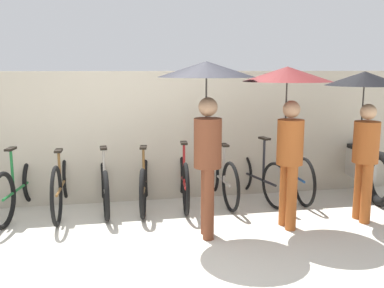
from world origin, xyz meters
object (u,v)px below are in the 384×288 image
object	(u,v)px
parked_bicycle_5	(183,179)
parked_bicycle_8	(290,172)
parked_bicycle_1	(19,187)
pedestrian_leading	(207,95)
parked_bicycle_3	(104,185)
motorcycle	(357,165)
pedestrian_center	(288,99)
parked_bicycle_2	(62,183)
parked_bicycle_6	(220,177)
pedestrian_trailing	(365,104)
parked_bicycle_7	(257,176)
parked_bicycle_4	(145,183)

from	to	relation	value
parked_bicycle_5	parked_bicycle_8	xyz separation A→B (m)	(1.70, 0.08, 0.00)
parked_bicycle_1	pedestrian_leading	size ratio (longest dim) A/B	0.85
parked_bicycle_3	parked_bicycle_1	bearing A→B (deg)	87.13
motorcycle	pedestrian_leading	bearing A→B (deg)	120.96
parked_bicycle_1	pedestrian_center	xyz separation A→B (m)	(3.37, -1.07, 1.23)
parked_bicycle_8	motorcycle	world-z (taller)	parked_bicycle_8
parked_bicycle_2	parked_bicycle_8	distance (m)	3.40
parked_bicycle_3	parked_bicycle_6	world-z (taller)	parked_bicycle_6
parked_bicycle_5	pedestrian_trailing	distance (m)	2.67
pedestrian_center	parked_bicycle_1	bearing A→B (deg)	157.99
parked_bicycle_1	motorcycle	size ratio (longest dim) A/B	0.78
parked_bicycle_2	parked_bicycle_3	distance (m)	0.57
parked_bicycle_1	pedestrian_trailing	xyz separation A→B (m)	(4.43, -1.03, 1.14)
motorcycle	pedestrian_center	bearing A→B (deg)	130.34
parked_bicycle_7	motorcycle	distance (m)	1.72
parked_bicycle_1	parked_bicycle_8	world-z (taller)	parked_bicycle_8
parked_bicycle_4	parked_bicycle_6	xyz separation A→B (m)	(1.13, 0.05, 0.02)
parked_bicycle_2	pedestrian_trailing	distance (m)	4.16
parked_bicycle_1	motorcycle	world-z (taller)	parked_bicycle_1
parked_bicycle_4	parked_bicycle_2	bearing A→B (deg)	96.78
parked_bicycle_6	parked_bicycle_8	world-z (taller)	parked_bicycle_8
parked_bicycle_1	pedestrian_center	world-z (taller)	pedestrian_center
parked_bicycle_3	parked_bicycle_6	xyz separation A→B (m)	(1.70, 0.03, 0.02)
parked_bicycle_3	parked_bicycle_4	bearing A→B (deg)	-94.40
parked_bicycle_4	pedestrian_center	xyz separation A→B (m)	(1.67, -1.06, 1.25)
parked_bicycle_6	pedestrian_leading	bearing A→B (deg)	155.37
parked_bicycle_2	parked_bicycle_7	xyz separation A→B (m)	(2.83, 0.02, -0.04)
parked_bicycle_3	parked_bicycle_5	world-z (taller)	parked_bicycle_3
parked_bicycle_2	parked_bicycle_5	size ratio (longest dim) A/B	1.09
pedestrian_trailing	parked_bicycle_1	bearing A→B (deg)	169.40
parked_bicycle_2	pedestrian_trailing	xyz separation A→B (m)	(3.87, -1.04, 1.12)
parked_bicycle_4	parked_bicycle_8	bearing A→B (deg)	-79.61
parked_bicycle_6	pedestrian_leading	size ratio (longest dim) A/B	0.81
parked_bicycle_8	parked_bicycle_3	bearing A→B (deg)	93.40
parked_bicycle_3	parked_bicycle_4	xyz separation A→B (m)	(0.57, -0.01, 0.01)
parked_bicycle_6	pedestrian_trailing	world-z (taller)	pedestrian_trailing
parked_bicycle_3	parked_bicycle_5	distance (m)	1.13
pedestrian_center	motorcycle	bearing A→B (deg)	29.49
parked_bicycle_3	pedestrian_center	xyz separation A→B (m)	(2.24, -1.07, 1.25)
parked_bicycle_3	pedestrian_leading	distance (m)	2.13
parked_bicycle_2	motorcycle	xyz separation A→B (m)	(4.55, 0.10, 0.04)
parked_bicycle_2	parked_bicycle_7	size ratio (longest dim) A/B	1.15
parked_bicycle_1	parked_bicycle_6	xyz separation A→B (m)	(2.83, 0.04, -0.00)
parked_bicycle_4	motorcycle	distance (m)	3.42
parked_bicycle_5	pedestrian_leading	distance (m)	1.75
parked_bicycle_4	pedestrian_trailing	world-z (taller)	pedestrian_trailing
parked_bicycle_8	motorcycle	size ratio (longest dim) A/B	0.80
parked_bicycle_5	pedestrian_trailing	size ratio (longest dim) A/B	0.88
parked_bicycle_3	pedestrian_trailing	world-z (taller)	pedestrian_trailing
parked_bicycle_1	parked_bicycle_3	size ratio (longest dim) A/B	1.06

